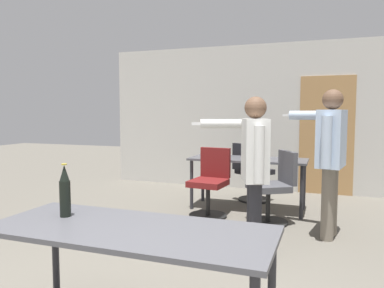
{
  "coord_description": "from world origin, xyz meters",
  "views": [
    {
      "loc": [
        1.11,
        -1.5,
        1.43
      ],
      "look_at": [
        -0.21,
        2.15,
        1.1
      ],
      "focal_mm": 35.0,
      "sensor_mm": 36.0,
      "label": 1
    }
  ],
  "objects_px": {
    "office_chair_side_rolled": "(251,174)",
    "beer_bottle": "(65,192)",
    "person_center_tall": "(330,150)",
    "office_chair_far_left": "(210,184)",
    "office_chair_far_right": "(274,190)",
    "person_right_polo": "(253,161)",
    "drink_cup": "(227,154)"
  },
  "relations": [
    {
      "from": "office_chair_side_rolled",
      "to": "beer_bottle",
      "type": "xyz_separation_m",
      "value": [
        -0.46,
        -3.93,
        0.48
      ]
    },
    {
      "from": "person_center_tall",
      "to": "office_chair_far_left",
      "type": "height_order",
      "value": "person_center_tall"
    },
    {
      "from": "office_chair_far_right",
      "to": "person_right_polo",
      "type": "bearing_deg",
      "value": 146.68
    },
    {
      "from": "person_center_tall",
      "to": "office_chair_far_right",
      "type": "height_order",
      "value": "person_center_tall"
    },
    {
      "from": "person_center_tall",
      "to": "person_right_polo",
      "type": "bearing_deg",
      "value": 152.69
    },
    {
      "from": "person_center_tall",
      "to": "beer_bottle",
      "type": "bearing_deg",
      "value": 157.72
    },
    {
      "from": "person_center_tall",
      "to": "office_chair_side_rolled",
      "type": "bearing_deg",
      "value": 49.59
    },
    {
      "from": "person_center_tall",
      "to": "office_chair_side_rolled",
      "type": "xyz_separation_m",
      "value": [
        -1.16,
        1.43,
        -0.57
      ]
    },
    {
      "from": "office_chair_far_left",
      "to": "drink_cup",
      "type": "xyz_separation_m",
      "value": [
        0.09,
        0.54,
        0.37
      ]
    },
    {
      "from": "office_chair_side_rolled",
      "to": "office_chair_far_left",
      "type": "bearing_deg",
      "value": -75.87
    },
    {
      "from": "person_right_polo",
      "to": "drink_cup",
      "type": "xyz_separation_m",
      "value": [
        -0.75,
        1.84,
        -0.15
      ]
    },
    {
      "from": "person_right_polo",
      "to": "office_chair_far_right",
      "type": "bearing_deg",
      "value": -21.22
    },
    {
      "from": "office_chair_side_rolled",
      "to": "office_chair_far_left",
      "type": "distance_m",
      "value": 1.09
    },
    {
      "from": "person_right_polo",
      "to": "office_chair_side_rolled",
      "type": "xyz_separation_m",
      "value": [
        -0.46,
        2.32,
        -0.52
      ]
    },
    {
      "from": "office_chair_side_rolled",
      "to": "office_chair_far_right",
      "type": "distance_m",
      "value": 1.18
    },
    {
      "from": "office_chair_far_left",
      "to": "drink_cup",
      "type": "height_order",
      "value": "office_chair_far_left"
    },
    {
      "from": "beer_bottle",
      "to": "drink_cup",
      "type": "height_order",
      "value": "beer_bottle"
    },
    {
      "from": "office_chair_far_left",
      "to": "beer_bottle",
      "type": "bearing_deg",
      "value": 94.22
    },
    {
      "from": "office_chair_side_rolled",
      "to": "office_chair_far_right",
      "type": "bearing_deg",
      "value": -30.83
    },
    {
      "from": "office_chair_side_rolled",
      "to": "drink_cup",
      "type": "height_order",
      "value": "office_chair_side_rolled"
    },
    {
      "from": "office_chair_far_left",
      "to": "drink_cup",
      "type": "bearing_deg",
      "value": -93.22
    },
    {
      "from": "drink_cup",
      "to": "person_right_polo",
      "type": "bearing_deg",
      "value": -67.93
    },
    {
      "from": "office_chair_far_right",
      "to": "drink_cup",
      "type": "distance_m",
      "value": 1.05
    },
    {
      "from": "office_chair_far_right",
      "to": "drink_cup",
      "type": "relative_size",
      "value": 10.28
    },
    {
      "from": "person_right_polo",
      "to": "drink_cup",
      "type": "height_order",
      "value": "person_right_polo"
    },
    {
      "from": "person_center_tall",
      "to": "beer_bottle",
      "type": "xyz_separation_m",
      "value": [
        -1.62,
        -2.5,
        -0.09
      ]
    },
    {
      "from": "person_center_tall",
      "to": "office_chair_side_rolled",
      "type": "distance_m",
      "value": 1.92
    },
    {
      "from": "office_chair_far_right",
      "to": "drink_cup",
      "type": "xyz_separation_m",
      "value": [
        -0.79,
        0.6,
        0.37
      ]
    },
    {
      "from": "drink_cup",
      "to": "office_chair_side_rolled",
      "type": "bearing_deg",
      "value": 59.06
    },
    {
      "from": "person_right_polo",
      "to": "office_chair_side_rolled",
      "type": "bearing_deg",
      "value": -8.25
    },
    {
      "from": "beer_bottle",
      "to": "drink_cup",
      "type": "bearing_deg",
      "value": 87.11
    },
    {
      "from": "office_chair_far_left",
      "to": "drink_cup",
      "type": "distance_m",
      "value": 0.66
    }
  ]
}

